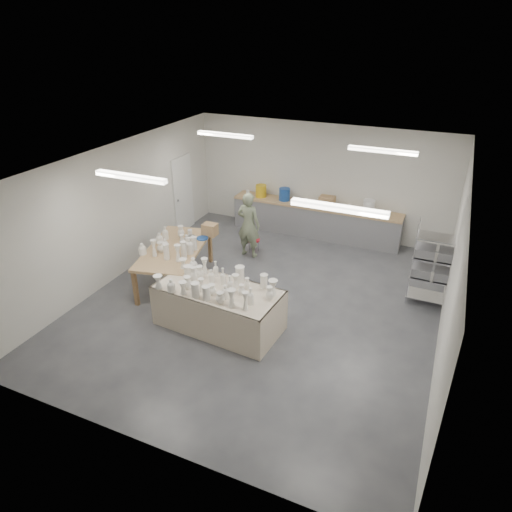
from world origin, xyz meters
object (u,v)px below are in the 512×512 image
at_px(potter, 249,225).
at_px(red_stool, 253,240).
at_px(work_table, 177,247).
at_px(drying_table, 218,306).

bearing_deg(potter, red_stool, -86.69).
relative_size(work_table, potter, 1.49).
distance_m(work_table, potter, 2.02).
bearing_deg(drying_table, work_table, 148.56).
height_order(drying_table, work_table, work_table).
bearing_deg(red_stool, potter, -90.00).
bearing_deg(work_table, potter, 50.18).
distance_m(drying_table, work_table, 2.05).
bearing_deg(potter, drying_table, 106.99).
relative_size(drying_table, red_stool, 6.10).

